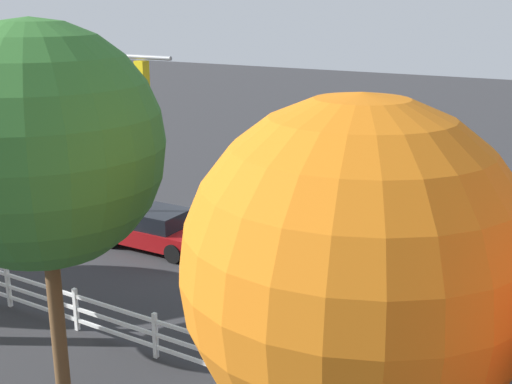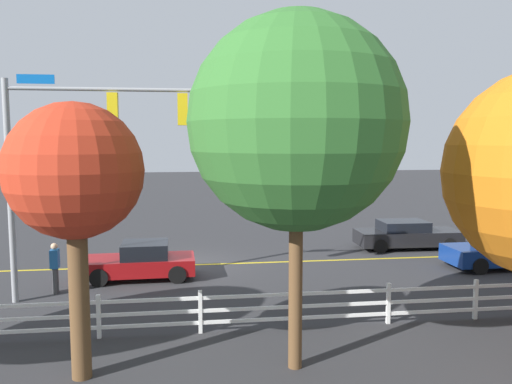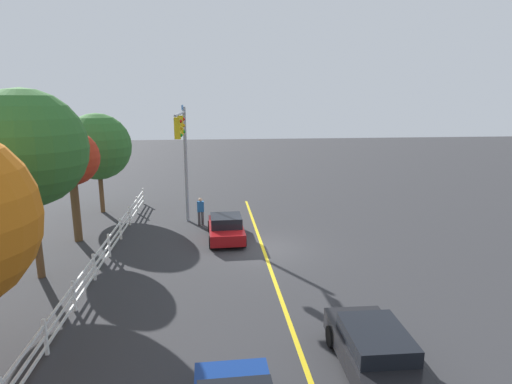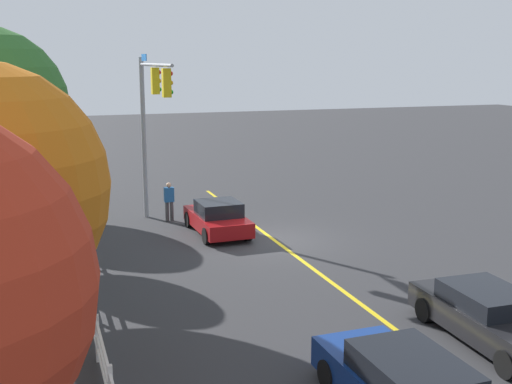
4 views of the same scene
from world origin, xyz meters
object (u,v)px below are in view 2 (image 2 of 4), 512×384
object	(u,v)px
pedestrian	(55,266)
tree_1	(75,174)
car_1	(505,251)
tree_3	(297,123)
car_0	(407,235)
car_2	(141,261)

from	to	relation	value
pedestrian	tree_1	bearing A→B (deg)	105.54
car_1	tree_1	size ratio (longest dim) A/B	0.78
pedestrian	tree_1	distance (m)	7.60
pedestrian	tree_3	world-z (taller)	tree_3
car_0	pedestrian	size ratio (longest dim) A/B	2.85
pedestrian	tree_1	size ratio (longest dim) A/B	0.29
car_1	tree_1	bearing A→B (deg)	26.11
tree_3	car_1	bearing A→B (deg)	-143.10
car_0	tree_3	distance (m)	14.77
tree_1	tree_3	bearing A→B (deg)	178.35
car_2	pedestrian	world-z (taller)	pedestrian
car_2	pedestrian	xyz separation A→B (m)	(2.69, 1.40, 0.29)
tree_3	tree_1	bearing A→B (deg)	-1.65
car_0	car_2	size ratio (longest dim) A/B	1.20
car_0	tree_1	world-z (taller)	tree_1
pedestrian	tree_3	xyz separation A→B (m)	(-6.74, 6.57, 4.53)
car_0	pedestrian	xyz separation A→B (m)	(14.57, 5.00, 0.28)
car_1	tree_1	xyz separation A→B (m)	(14.88, 7.54, 3.71)
tree_1	pedestrian	bearing A→B (deg)	-72.02
pedestrian	car_2	bearing A→B (deg)	-154.88
car_1	car_2	size ratio (longest dim) A/B	1.15
car_0	tree_1	bearing A→B (deg)	-136.17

